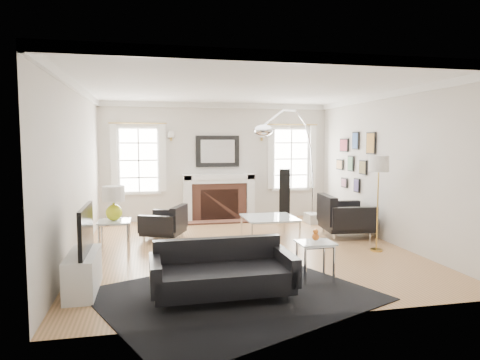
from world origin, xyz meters
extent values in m
plane|color=olive|center=(0.00, 0.00, 0.00)|extent=(6.00, 6.00, 0.00)
cube|color=beige|center=(0.00, 3.00, 1.40)|extent=(5.50, 0.04, 2.80)
cube|color=beige|center=(0.00, -3.00, 1.40)|extent=(5.50, 0.04, 2.80)
cube|color=beige|center=(-2.75, 0.00, 1.40)|extent=(0.04, 6.00, 2.80)
cube|color=beige|center=(2.75, 0.00, 1.40)|extent=(0.04, 6.00, 2.80)
cube|color=white|center=(0.00, 0.00, 2.80)|extent=(5.50, 6.00, 0.02)
cube|color=white|center=(0.00, 0.00, 2.74)|extent=(5.50, 6.00, 0.12)
cube|color=white|center=(-0.75, 2.80, 0.55)|extent=(0.18, 0.38, 1.10)
cube|color=white|center=(0.75, 2.80, 0.55)|extent=(0.18, 0.38, 1.10)
cube|color=white|center=(0.00, 2.80, 1.05)|extent=(1.70, 0.38, 0.12)
cube|color=white|center=(0.00, 2.80, 0.95)|extent=(1.50, 0.34, 0.10)
cube|color=brown|center=(0.00, 2.82, 0.45)|extent=(1.30, 0.30, 0.90)
cube|color=black|center=(0.00, 2.72, 0.38)|extent=(0.90, 0.10, 0.76)
cube|color=brown|center=(0.00, 2.55, 0.02)|extent=(1.70, 0.50, 0.04)
cube|color=black|center=(0.00, 2.96, 1.65)|extent=(1.05, 0.06, 0.75)
cube|color=white|center=(0.00, 2.92, 1.65)|extent=(0.82, 0.02, 0.55)
cube|color=white|center=(-1.85, 2.97, 1.45)|extent=(1.00, 0.05, 1.60)
cube|color=white|center=(-1.85, 2.94, 1.45)|extent=(0.84, 0.02, 1.44)
cube|color=white|center=(-2.40, 2.87, 1.50)|extent=(0.14, 0.05, 1.55)
cube|color=white|center=(-1.30, 2.87, 1.50)|extent=(0.14, 0.05, 1.55)
cube|color=white|center=(1.85, 2.97, 1.45)|extent=(1.00, 0.05, 1.60)
cube|color=white|center=(1.85, 2.94, 1.45)|extent=(0.84, 0.02, 1.44)
cube|color=white|center=(1.30, 2.87, 1.50)|extent=(0.14, 0.05, 1.55)
cube|color=white|center=(2.40, 2.87, 1.50)|extent=(0.14, 0.05, 1.55)
cube|color=black|center=(2.72, 0.60, 1.85)|extent=(0.03, 0.34, 0.44)
cube|color=#AF762E|center=(2.70, 0.60, 1.85)|extent=(0.01, 0.29, 0.39)
cube|color=black|center=(2.72, 1.25, 1.90)|extent=(0.03, 0.28, 0.38)
cube|color=#38599A|center=(2.70, 1.25, 1.90)|extent=(0.01, 0.23, 0.33)
cube|color=black|center=(2.72, 1.80, 1.80)|extent=(0.03, 0.40, 0.30)
cube|color=#A33241|center=(2.70, 1.80, 1.80)|extent=(0.01, 0.35, 0.25)
cube|color=black|center=(2.72, 0.90, 1.35)|extent=(0.03, 0.30, 0.30)
cube|color=olive|center=(2.70, 0.90, 1.35)|extent=(0.01, 0.25, 0.25)
cube|color=black|center=(2.72, 1.45, 1.40)|extent=(0.03, 0.26, 0.34)
cube|color=#4C7E55|center=(2.70, 1.45, 1.40)|extent=(0.01, 0.21, 0.29)
cube|color=black|center=(2.72, 2.00, 1.35)|extent=(0.03, 0.32, 0.24)
cube|color=tan|center=(2.70, 2.00, 1.35)|extent=(0.01, 0.27, 0.19)
cube|color=black|center=(2.72, 1.15, 0.95)|extent=(0.03, 0.24, 0.30)
cube|color=#3F3367|center=(2.70, 1.15, 0.95)|extent=(0.01, 0.19, 0.25)
cube|color=black|center=(2.72, 1.75, 0.95)|extent=(0.03, 0.28, 0.22)
cube|color=#96576A|center=(2.70, 1.75, 0.95)|extent=(0.01, 0.23, 0.17)
cube|color=white|center=(-2.45, -1.70, 0.25)|extent=(0.35, 1.00, 0.50)
cube|color=black|center=(-2.40, -1.70, 0.80)|extent=(0.05, 1.00, 0.58)
cube|color=black|center=(-0.63, -2.21, 0.01)|extent=(3.83, 3.57, 0.01)
cube|color=black|center=(-0.78, -2.30, 0.25)|extent=(1.63, 0.79, 0.27)
cube|color=black|center=(-0.79, -1.96, 0.45)|extent=(1.62, 0.15, 0.45)
cube|color=black|center=(-1.57, -2.31, 0.36)|extent=(0.14, 0.77, 0.34)
cube|color=black|center=(0.01, -2.29, 0.36)|extent=(0.14, 0.77, 0.34)
cube|color=black|center=(-1.37, 1.04, 0.25)|extent=(0.93, 0.93, 0.26)
cube|color=black|center=(-1.08, 0.92, 0.44)|extent=(0.39, 0.69, 0.44)
cube|color=black|center=(-1.23, 1.37, 0.35)|extent=(0.69, 0.38, 0.33)
cube|color=black|center=(-1.51, 0.72, 0.35)|extent=(0.69, 0.38, 0.33)
cube|color=black|center=(2.20, 0.56, 0.31)|extent=(0.97, 0.97, 0.33)
cube|color=black|center=(1.80, 0.60, 0.55)|extent=(0.24, 0.89, 0.55)
cube|color=black|center=(2.16, 0.12, 0.44)|extent=(0.89, 0.22, 0.42)
cube|color=black|center=(2.24, 1.00, 0.44)|extent=(0.89, 0.22, 0.42)
cube|color=silver|center=(0.63, 0.63, 0.43)|extent=(0.98, 0.98, 0.02)
cylinder|color=silver|center=(0.18, 0.17, 0.22)|extent=(0.04, 0.04, 0.44)
cylinder|color=silver|center=(1.08, 0.17, 0.22)|extent=(0.04, 0.04, 0.44)
cylinder|color=silver|center=(0.18, 1.08, 0.22)|extent=(0.04, 0.04, 0.44)
cylinder|color=silver|center=(1.08, 1.08, 0.22)|extent=(0.04, 0.04, 0.44)
cube|color=silver|center=(-2.20, 0.05, 0.57)|extent=(0.53, 0.53, 0.02)
cylinder|color=silver|center=(-2.42, -0.17, 0.29)|extent=(0.04, 0.04, 0.58)
cylinder|color=silver|center=(-1.98, -0.17, 0.29)|extent=(0.04, 0.04, 0.58)
cylinder|color=silver|center=(-2.42, 0.28, 0.29)|extent=(0.04, 0.04, 0.58)
cylinder|color=silver|center=(-1.98, 0.28, 0.29)|extent=(0.04, 0.04, 0.58)
cube|color=silver|center=(0.56, -1.87, 0.52)|extent=(0.48, 0.41, 0.02)
cylinder|color=silver|center=(0.36, -2.04, 0.27)|extent=(0.04, 0.04, 0.53)
cylinder|color=silver|center=(0.76, -2.04, 0.27)|extent=(0.04, 0.04, 0.53)
cylinder|color=silver|center=(0.36, -1.71, 0.27)|extent=(0.04, 0.04, 0.53)
cylinder|color=silver|center=(0.76, -1.71, 0.27)|extent=(0.04, 0.04, 0.53)
sphere|color=#C3CC19|center=(-2.20, 0.05, 0.71)|extent=(0.27, 0.27, 0.27)
cylinder|color=#C3CC19|center=(-2.20, 0.05, 0.85)|extent=(0.04, 0.04, 0.11)
cylinder|color=white|center=(-2.20, 0.05, 1.03)|extent=(0.36, 0.36, 0.25)
sphere|color=orange|center=(0.56, -1.87, 0.60)|extent=(0.10, 0.10, 0.10)
sphere|color=orange|center=(0.56, -1.87, 0.67)|extent=(0.07, 0.07, 0.07)
cube|color=silver|center=(2.06, 2.01, 0.11)|extent=(0.28, 0.44, 0.22)
ellipsoid|color=silver|center=(0.52, 0.69, 2.10)|extent=(0.37, 0.37, 0.22)
cylinder|color=gold|center=(2.20, -0.61, 0.02)|extent=(0.21, 0.21, 0.03)
cylinder|color=gold|center=(2.20, -0.61, 0.73)|extent=(0.02, 0.02, 1.46)
cylinder|color=white|center=(2.20, -0.61, 1.51)|extent=(0.33, 0.33, 0.27)
cube|color=black|center=(1.48, 2.29, 0.62)|extent=(0.31, 0.31, 1.24)
camera|label=1|loc=(-1.62, -7.21, 1.89)|focal=32.00mm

